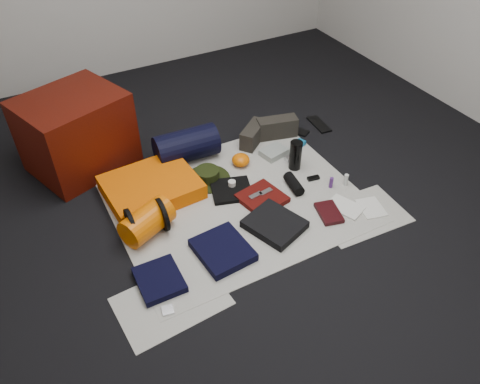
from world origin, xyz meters
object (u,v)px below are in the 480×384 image
sleeping_pad (151,187)px  compact_camera (291,158)px  red_cabinet (76,133)px  navy_duffel (186,146)px  stuff_sack (147,222)px  water_bottle (295,155)px  paperback_book (329,213)px

sleeping_pad → compact_camera: 1.06m
red_cabinet → navy_duffel: (0.70, -0.31, -0.15)m
sleeping_pad → stuff_sack: stuff_sack is taller
sleeping_pad → stuff_sack: 0.38m
stuff_sack → compact_camera: size_ratio=3.56×
navy_duffel → stuff_sack: bearing=-128.5°
navy_duffel → compact_camera: size_ratio=5.07×
navy_duffel → sleeping_pad: bearing=-143.5°
water_bottle → compact_camera: bearing=72.7°
red_cabinet → paperback_book: (1.27, -1.31, -0.26)m
water_bottle → compact_camera: water_bottle is taller
stuff_sack → paperback_book: stuff_sack is taller
stuff_sack → compact_camera: bearing=10.1°
navy_duffel → water_bottle: 0.80m
compact_camera → red_cabinet: bearing=151.3°
red_cabinet → water_bottle: size_ratio=2.96×
water_bottle → paperback_book: water_bottle is taller
sleeping_pad → navy_duffel: bearing=33.9°
red_cabinet → stuff_sack: (0.18, -0.91, -0.18)m
sleeping_pad → navy_duffel: (0.37, 0.25, 0.07)m
stuff_sack → paperback_book: (1.09, -0.40, -0.08)m
compact_camera → paperback_book: compact_camera is taller
navy_duffel → paperback_book: 1.16m
stuff_sack → compact_camera: (1.20, 0.21, -0.08)m
water_bottle → compact_camera: (0.03, 0.09, -0.09)m
red_cabinet → water_bottle: bearing=-49.8°
navy_duffel → compact_camera: navy_duffel is taller
red_cabinet → stuff_sack: size_ratio=2.06×
sleeping_pad → water_bottle: water_bottle is taller
navy_duffel → water_bottle: navy_duffel is taller
water_bottle → red_cabinet: bearing=149.8°
stuff_sack → paperback_book: 1.17m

